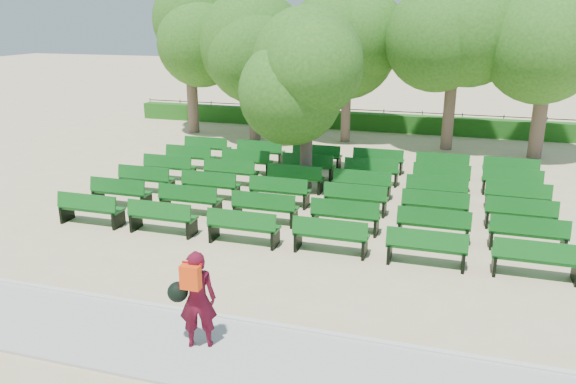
# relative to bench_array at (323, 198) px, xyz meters

# --- Properties ---
(ground) EXTENTS (120.00, 120.00, 0.00)m
(ground) POSITION_rel_bench_array_xyz_m (-0.74, -1.74, -0.10)
(ground) COLOR tan
(paving) EXTENTS (30.00, 2.20, 0.06)m
(paving) POSITION_rel_bench_array_xyz_m (-0.74, -9.14, -0.07)
(paving) COLOR #AFB0AB
(paving) RESTS_ON ground
(curb) EXTENTS (30.00, 0.12, 0.10)m
(curb) POSITION_rel_bench_array_xyz_m (-0.74, -7.99, -0.05)
(curb) COLOR silver
(curb) RESTS_ON ground
(hedge) EXTENTS (26.00, 0.70, 0.90)m
(hedge) POSITION_rel_bench_array_xyz_m (-0.74, 12.26, 0.35)
(hedge) COLOR #1F5C17
(hedge) RESTS_ON ground
(fence) EXTENTS (26.00, 0.10, 1.02)m
(fence) POSITION_rel_bench_array_xyz_m (-0.74, 12.66, -0.10)
(fence) COLOR black
(fence) RESTS_ON ground
(tree_line) EXTENTS (21.80, 6.80, 7.04)m
(tree_line) POSITION_rel_bench_array_xyz_m (-0.74, 8.26, -0.10)
(tree_line) COLOR #2F671B
(tree_line) RESTS_ON ground
(bench_array) EXTENTS (1.95, 0.64, 1.22)m
(bench_array) POSITION_rel_bench_array_xyz_m (0.00, 0.00, 0.00)
(bench_array) COLOR #0F5918
(bench_array) RESTS_ON ground
(tree_among) EXTENTS (3.77, 3.77, 5.48)m
(tree_among) POSITION_rel_bench_array_xyz_m (-0.96, 1.32, 3.65)
(tree_among) COLOR brown
(tree_among) RESTS_ON ground
(person) EXTENTS (0.94, 0.66, 1.88)m
(person) POSITION_rel_bench_array_xyz_m (-0.21, -9.05, 0.93)
(person) COLOR #4F0B1C
(person) RESTS_ON ground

